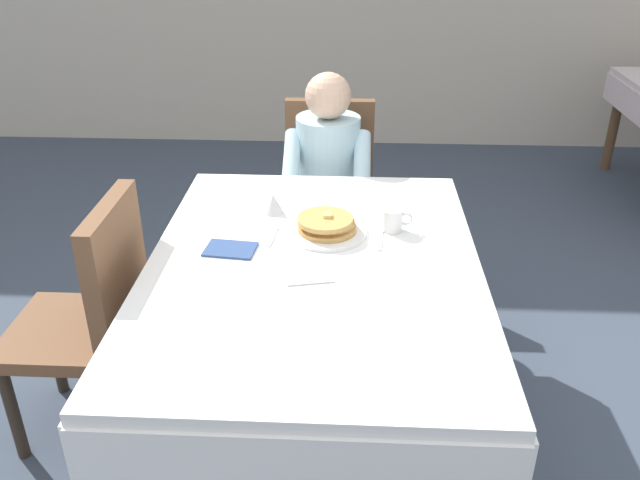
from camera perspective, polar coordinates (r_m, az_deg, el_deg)
name	(u,v)px	position (r m, az deg, el deg)	size (l,w,h in m)	color
ground_plane	(314,430)	(2.62, -0.49, -16.13)	(14.00, 14.00, 0.00)	#3D4756
dining_table_main	(314,285)	(2.22, -0.56, -3.91)	(1.12, 1.52, 0.74)	white
chair_diner	(329,184)	(3.32, 0.76, 4.91)	(0.44, 0.45, 0.93)	brown
diner_person	(328,169)	(3.12, 0.66, 6.15)	(0.40, 0.43, 1.12)	silver
chair_left_side	(95,308)	(2.45, -18.95, -5.64)	(0.45, 0.44, 0.93)	brown
plate_breakfast	(327,232)	(2.35, 0.63, 0.69)	(0.28, 0.28, 0.02)	white
breakfast_stack	(327,224)	(2.33, 0.62, 1.42)	(0.21, 0.21, 0.06)	tan
cup_coffee	(393,220)	(2.37, 6.32, 1.76)	(0.11, 0.08, 0.08)	white
syrup_pitcher	(273,204)	(2.50, -4.06, 3.15)	(0.08, 0.08, 0.07)	silver
fork_left_of_plate	(274,235)	(2.34, -4.03, 0.46)	(0.18, 0.01, 0.01)	silver
knife_right_of_plate	(381,237)	(2.33, 5.28, 0.24)	(0.20, 0.01, 0.01)	silver
spoon_near_edge	(310,283)	(2.05, -0.90, -3.74)	(0.15, 0.01, 0.01)	silver
napkin_folded	(230,249)	(2.26, -7.77, -0.80)	(0.17, 0.12, 0.01)	#334C7F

